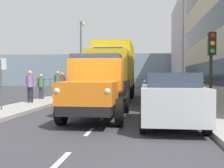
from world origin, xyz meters
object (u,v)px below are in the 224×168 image
car_teal_kerbside_1 (160,89)px  lorry_cargo_yellow (114,69)px  pedestrian_with_bag (41,84)px  car_black_oppositeside_0 (88,86)px  lamp_post_far (102,59)px  pedestrian_strolling (58,82)px  car_red_oppositeside_2 (110,82)px  street_sign (1,75)px  pedestrian_couple_a (62,82)px  car_white_kerbside_2 (156,86)px  pedestrian_in_dark_coat (30,84)px  car_maroon_oppositeside_1 (102,84)px  traffic_light_near (212,55)px  truck_vintage_orange (97,88)px  lamp_post_promenade (81,50)px  car_grey_kerbside_3 (153,83)px  car_silver_kerbside_near (170,99)px

car_teal_kerbside_1 → lorry_cargo_yellow: bearing=-50.3°
pedestrian_with_bag → lorry_cargo_yellow: bearing=-157.2°
car_black_oppositeside_0 → lamp_post_far: lamp_post_far is taller
pedestrian_strolling → lamp_post_far: 19.07m
car_red_oppositeside_2 → street_sign: size_ratio=2.04×
car_teal_kerbside_1 → pedestrian_couple_a: 8.80m
car_white_kerbside_2 → pedestrian_with_bag: pedestrian_with_bag is taller
pedestrian_in_dark_coat → pedestrian_with_bag: pedestrian_in_dark_coat is taller
pedestrian_strolling → lamp_post_far: (-0.17, -18.87, 2.74)m
car_red_oppositeside_2 → pedestrian_strolling: pedestrian_strolling is taller
car_red_oppositeside_2 → car_teal_kerbside_1: bearing=106.5°
car_maroon_oppositeside_1 → traffic_light_near: 15.66m
truck_vintage_orange → pedestrian_in_dark_coat: 6.26m
car_black_oppositeside_0 → lamp_post_promenade: (2.04, -6.47, 3.23)m
pedestrian_in_dark_coat → pedestrian_with_bag: 2.27m
pedestrian_in_dark_coat → lamp_post_far: 23.00m
pedestrian_in_dark_coat → pedestrian_strolling: (-0.25, -3.96, 0.02)m
car_teal_kerbside_1 → pedestrian_couple_a: pedestrian_couple_a is taller
pedestrian_strolling → lamp_post_promenade: size_ratio=0.27×
pedestrian_with_bag → traffic_light_near: (-9.21, 5.43, 1.39)m
car_grey_kerbside_3 → pedestrian_couple_a: 9.61m
car_grey_kerbside_3 → car_black_oppositeside_0: bearing=57.7°
car_red_oppositeside_2 → car_white_kerbside_2: bearing=113.7°
car_white_kerbside_2 → lamp_post_far: 18.43m
car_red_oppositeside_2 → pedestrian_with_bag: 14.95m
car_grey_kerbside_3 → car_maroon_oppositeside_1: bearing=14.6°
car_grey_kerbside_3 → lamp_post_far: lamp_post_far is taller
car_red_oppositeside_2 → car_maroon_oppositeside_1: bearing=90.0°
car_black_oppositeside_0 → pedestrian_strolling: size_ratio=2.50×
car_silver_kerbside_near → car_teal_kerbside_1: same height
car_maroon_oppositeside_1 → lamp_post_promenade: lamp_post_promenade is taller
car_white_kerbside_2 → traffic_light_near: traffic_light_near is taller
truck_vintage_orange → car_silver_kerbside_near: (-2.60, 1.10, -0.28)m
pedestrian_with_bag → pedestrian_strolling: 1.80m
car_silver_kerbside_near → pedestrian_with_bag: bearing=-45.8°
car_grey_kerbside_3 → truck_vintage_orange: bearing=81.0°
truck_vintage_orange → car_maroon_oppositeside_1: (2.24, -15.21, -0.28)m
pedestrian_couple_a → lamp_post_far: 17.33m
car_red_oppositeside_2 → pedestrian_couple_a: 11.48m
pedestrian_in_dark_coat → car_white_kerbside_2: bearing=-140.3°
car_teal_kerbside_1 → traffic_light_near: traffic_light_near is taller
car_teal_kerbside_1 → pedestrian_in_dark_coat: (7.15, 0.57, 0.31)m
pedestrian_strolling → lamp_post_promenade: bearing=-90.1°
car_black_oppositeside_0 → car_maroon_oppositeside_1: same height
lamp_post_far → street_sign: lamp_post_far is taller
truck_vintage_orange → pedestrian_with_bag: bearing=-53.6°
pedestrian_strolling → car_silver_kerbside_near: bearing=126.4°
truck_vintage_orange → pedestrian_strolling: truck_vintage_orange is taller
lorry_cargo_yellow → street_sign: (4.11, 7.29, -0.39)m
truck_vintage_orange → car_red_oppositeside_2: (2.24, -21.27, -0.28)m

